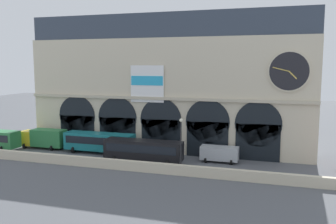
{
  "coord_description": "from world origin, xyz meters",
  "views": [
    {
      "loc": [
        16.91,
        -46.15,
        13.43
      ],
      "look_at": [
        1.14,
        5.0,
        6.42
      ],
      "focal_mm": 38.66,
      "sensor_mm": 36.0,
      "label": 1
    }
  ],
  "objects_px": {
    "bus_midwest": "(99,142)",
    "van_mideast": "(219,153)",
    "street_lamp_quayside": "(181,138)",
    "box_truck_west": "(44,138)",
    "bus_center": "(143,150)"
  },
  "relations": [
    {
      "from": "van_mideast",
      "to": "street_lamp_quayside",
      "type": "bearing_deg",
      "value": -119.82
    },
    {
      "from": "van_mideast",
      "to": "street_lamp_quayside",
      "type": "xyz_separation_m",
      "value": [
        -3.77,
        -6.57,
        3.17
      ]
    },
    {
      "from": "box_truck_west",
      "to": "street_lamp_quayside",
      "type": "relative_size",
      "value": 1.09
    },
    {
      "from": "box_truck_west",
      "to": "bus_center",
      "type": "relative_size",
      "value": 0.68
    },
    {
      "from": "bus_midwest",
      "to": "bus_center",
      "type": "bearing_deg",
      "value": -19.66
    },
    {
      "from": "bus_midwest",
      "to": "street_lamp_quayside",
      "type": "distance_m",
      "value": 16.06
    },
    {
      "from": "bus_center",
      "to": "street_lamp_quayside",
      "type": "bearing_deg",
      "value": -27.84
    },
    {
      "from": "box_truck_west",
      "to": "van_mideast",
      "type": "bearing_deg",
      "value": 0.06
    },
    {
      "from": "van_mideast",
      "to": "street_lamp_quayside",
      "type": "relative_size",
      "value": 0.75
    },
    {
      "from": "bus_center",
      "to": "bus_midwest",
      "type": "bearing_deg",
      "value": 160.34
    },
    {
      "from": "bus_midwest",
      "to": "van_mideast",
      "type": "distance_m",
      "value": 18.33
    },
    {
      "from": "van_mideast",
      "to": "street_lamp_quayside",
      "type": "distance_m",
      "value": 8.21
    },
    {
      "from": "box_truck_west",
      "to": "bus_midwest",
      "type": "xyz_separation_m",
      "value": [
        10.09,
        -0.27,
        0.08
      ]
    },
    {
      "from": "bus_midwest",
      "to": "street_lamp_quayside",
      "type": "relative_size",
      "value": 1.59
    },
    {
      "from": "bus_midwest",
      "to": "van_mideast",
      "type": "bearing_deg",
      "value": 0.95
    }
  ]
}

